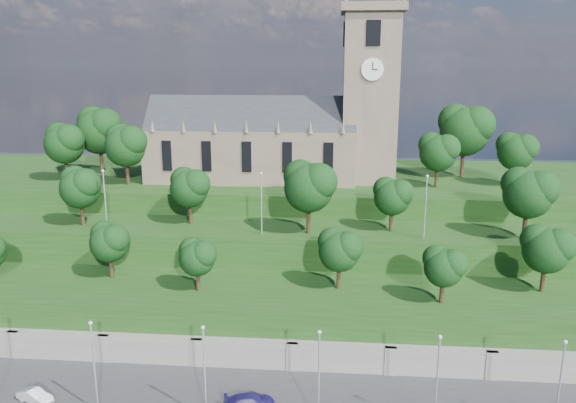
{
  "coord_description": "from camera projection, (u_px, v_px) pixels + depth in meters",
  "views": [
    {
      "loc": [
        9.08,
        -40.82,
        32.84
      ],
      "look_at": [
        2.96,
        30.0,
        15.3
      ],
      "focal_mm": 35.0,
      "sensor_mm": 36.0,
      "label": 1
    }
  ],
  "objects": [
    {
      "name": "retaining_wall",
      "position": [
        245.0,
        359.0,
        59.09
      ],
      "size": [
        160.0,
        2.1,
        5.0
      ],
      "color": "slate",
      "rests_on": "ground"
    },
    {
      "name": "car_right",
      "position": [
        250.0,
        402.0,
        51.44
      ],
      "size": [
        4.96,
        2.95,
        1.35
      ],
      "primitive_type": "imported",
      "rotation": [
        0.0,
        0.0,
        1.81
      ],
      "color": "#1D1753",
      "rests_on": "promenade"
    },
    {
      "name": "lamp_posts_upper",
      "position": [
        261.0,
        199.0,
        69.29
      ],
      "size": [
        40.36,
        0.36,
        7.95
      ],
      "color": "#B2B2B7",
      "rests_on": "embankment_upper"
    },
    {
      "name": "trees_upper",
      "position": [
        309.0,
        188.0,
        70.39
      ],
      "size": [
        62.46,
        8.65,
        9.26
      ],
      "color": "black",
      "rests_on": "embankment_upper"
    },
    {
      "name": "church",
      "position": [
        283.0,
        132.0,
        87.13
      ],
      "size": [
        38.6,
        12.35,
        27.6
      ],
      "color": "brown",
      "rests_on": "hilltop"
    },
    {
      "name": "embankment_upper",
      "position": [
        265.0,
        271.0,
        74.73
      ],
      "size": [
        160.0,
        10.0,
        12.0
      ],
      "primitive_type": "cube",
      "color": "#173712",
      "rests_on": "ground"
    },
    {
      "name": "lamp_posts_promenade",
      "position": [
        204.0,
        366.0,
        48.99
      ],
      "size": [
        60.36,
        0.36,
        8.99
      ],
      "color": "#B2B2B7",
      "rests_on": "promenade"
    },
    {
      "name": "hilltop",
      "position": [
        281.0,
        218.0,
        94.68
      ],
      "size": [
        160.0,
        32.0,
        15.0
      ],
      "primitive_type": "cube",
      "color": "#173712",
      "rests_on": "ground"
    },
    {
      "name": "embankment_lower",
      "position": [
        253.0,
        321.0,
        64.57
      ],
      "size": [
        160.0,
        12.0,
        8.0
      ],
      "primitive_type": "cube",
      "color": "#173712",
      "rests_on": "ground"
    },
    {
      "name": "car_middle",
      "position": [
        35.0,
        396.0,
        52.47
      ],
      "size": [
        3.85,
        2.43,
        1.2
      ],
      "primitive_type": "imported",
      "rotation": [
        0.0,
        0.0,
        1.22
      ],
      "color": "silver",
      "rests_on": "promenade"
    },
    {
      "name": "trees_hilltop",
      "position": [
        273.0,
        136.0,
        87.14
      ],
      "size": [
        74.63,
        16.95,
        11.63
      ],
      "color": "black",
      "rests_on": "hilltop"
    },
    {
      "name": "trees_lower",
      "position": [
        287.0,
        250.0,
        62.47
      ],
      "size": [
        67.72,
        8.78,
        7.65
      ],
      "color": "black",
      "rests_on": "embankment_lower"
    }
  ]
}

